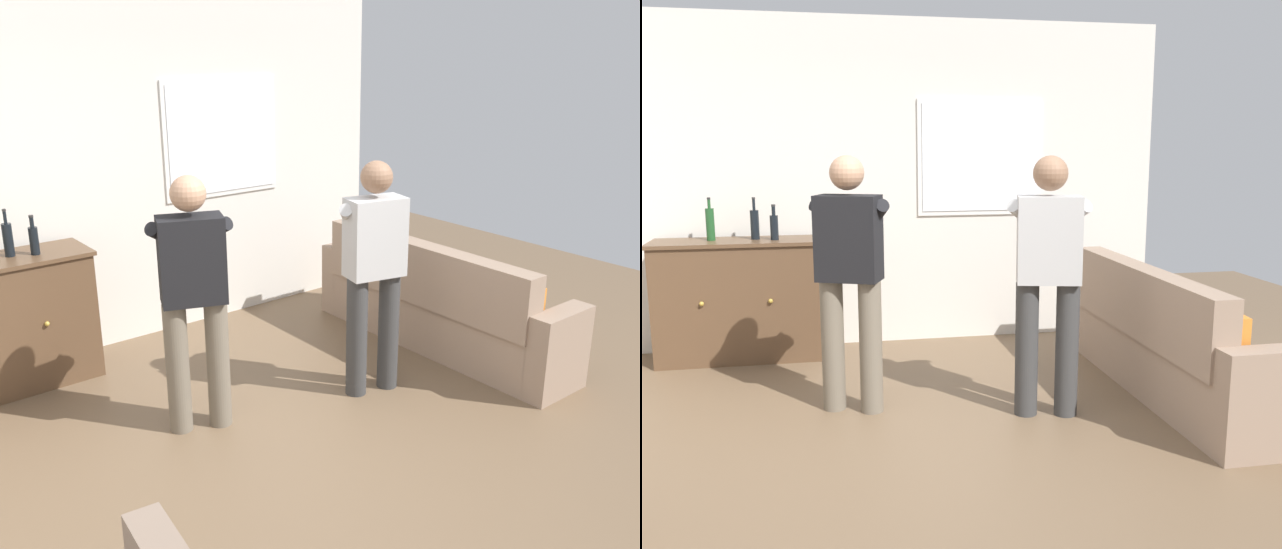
% 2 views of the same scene
% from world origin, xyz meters
% --- Properties ---
extents(ground, '(10.40, 10.40, 0.00)m').
position_xyz_m(ground, '(0.00, 0.00, 0.00)').
color(ground, brown).
extents(wall_back_with_window, '(5.20, 0.15, 2.80)m').
position_xyz_m(wall_back_with_window, '(0.03, 2.66, 1.41)').
color(wall_back_with_window, silver).
rests_on(wall_back_with_window, ground).
extents(couch, '(0.57, 2.43, 0.91)m').
position_xyz_m(couch, '(1.93, 0.88, 0.35)').
color(couch, gray).
rests_on(couch, ground).
extents(sideboard_cabinet, '(1.34, 0.49, 0.99)m').
position_xyz_m(sideboard_cabinet, '(-1.08, 2.30, 0.49)').
color(sideboard_cabinet, brown).
rests_on(sideboard_cabinet, ground).
extents(bottle_wine_green, '(0.07, 0.07, 0.34)m').
position_xyz_m(bottle_wine_green, '(-0.94, 2.33, 1.11)').
color(bottle_wine_green, black).
rests_on(bottle_wine_green, sideboard_cabinet).
extents(bottle_liquor_amber, '(0.06, 0.06, 0.28)m').
position_xyz_m(bottle_liquor_amber, '(-0.78, 2.26, 1.10)').
color(bottle_liquor_amber, black).
rests_on(bottle_liquor_amber, sideboard_cabinet).
extents(bottle_spirits_clear, '(0.07, 0.07, 0.34)m').
position_xyz_m(bottle_spirits_clear, '(-1.28, 2.32, 1.12)').
color(bottle_spirits_clear, '#1E4C23').
rests_on(bottle_spirits_clear, sideboard_cabinet).
extents(person_standing_left, '(0.52, 0.52, 1.68)m').
position_xyz_m(person_standing_left, '(-0.24, 0.97, 0.94)').
color(person_standing_left, '#6B6051').
rests_on(person_standing_left, ground).
extents(person_standing_right, '(0.54, 0.51, 1.68)m').
position_xyz_m(person_standing_right, '(0.99, 0.65, 0.94)').
color(person_standing_right, '#383838').
rests_on(person_standing_right, ground).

